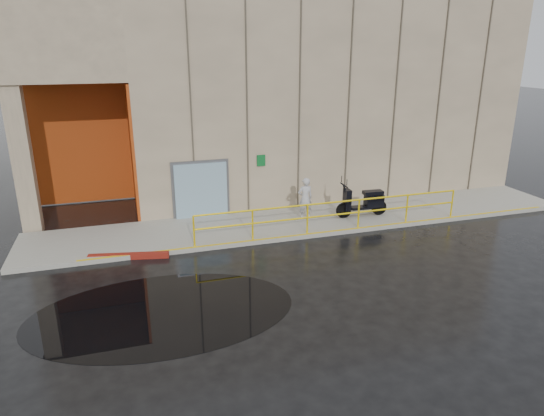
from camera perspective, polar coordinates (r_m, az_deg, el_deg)
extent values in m
plane|color=black|center=(12.87, -4.67, -10.06)|extent=(120.00, 120.00, 0.00)
cube|color=#9A988C|center=(17.87, 4.67, -1.41)|extent=(20.00, 3.00, 0.15)
cube|color=gray|center=(23.69, 3.57, 13.26)|extent=(16.00, 10.00, 8.00)
cube|color=gray|center=(22.13, -22.68, 18.08)|extent=(4.00, 10.00, 3.00)
cube|color=gray|center=(18.13, -27.26, 4.85)|extent=(0.60, 0.60, 5.00)
cube|color=#B33B10|center=(20.95, -21.65, 7.18)|extent=(3.80, 0.15, 4.90)
cube|color=#B33B10|center=(19.17, -16.13, 6.81)|extent=(0.10, 3.50, 4.90)
cube|color=#8DABC1|center=(17.85, -8.33, 2.05)|extent=(1.90, 0.10, 2.00)
cube|color=#5D5D61|center=(17.93, -8.37, 2.12)|extent=(2.10, 0.06, 2.20)
cube|color=#0D5D25|center=(18.14, -1.29, 5.61)|extent=(0.32, 0.04, 0.42)
cylinder|color=yellow|center=(16.45, 7.31, 0.67)|extent=(9.50, 0.06, 0.06)
cylinder|color=yellow|center=(16.59, 7.25, -0.81)|extent=(9.50, 0.06, 0.06)
imported|color=#B5B5BA|center=(17.58, 3.93, 1.15)|extent=(0.56, 0.37, 1.53)
cylinder|color=black|center=(17.94, 8.43, -0.27)|extent=(0.57, 0.14, 0.56)
cylinder|color=black|center=(18.51, 12.47, 0.07)|extent=(0.57, 0.14, 0.56)
cube|color=maroon|center=(15.40, -16.50, -5.45)|extent=(2.39, 0.66, 0.18)
cube|color=black|center=(12.34, -12.75, -11.84)|extent=(6.60, 4.22, 0.01)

